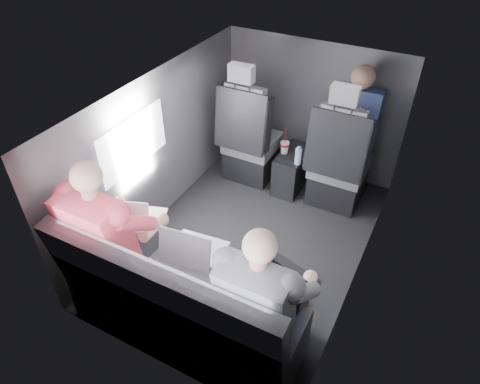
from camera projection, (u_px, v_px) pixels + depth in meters
The scene contains 20 objects.
floor at pixel (252, 240), 3.72m from camera, with size 2.60×2.60×0.00m, color black.
ceiling at pixel (255, 97), 2.89m from camera, with size 2.60×2.60×0.00m, color #B2B2AD.
panel_left at pixel (159, 149), 3.63m from camera, with size 0.02×2.60×1.35m, color #56565B.
panel_right at pixel (369, 213), 2.97m from camera, with size 0.02×2.60×1.35m, color #56565B.
panel_front at pixel (312, 109), 4.21m from camera, with size 1.80×0.02×1.35m, color #56565B.
panel_back at pixel (151, 298), 2.40m from camera, with size 1.80×0.02×1.35m, color #56565B.
side_window at pixel (134, 143), 3.28m from camera, with size 0.02×0.75×0.42m, color white.
seatbelt at pixel (338, 138), 3.53m from camera, with size 0.05×0.01×0.65m, color black.
front_seat_left at pixel (250, 143), 4.22m from camera, with size 0.52×0.58×1.26m.
front_seat_right at pixel (338, 167), 3.89m from camera, with size 0.52×0.58×1.26m.
center_console at pixel (292, 170), 4.21m from camera, with size 0.24×0.48×0.41m.
rear_bench at pixel (180, 308), 2.79m from camera, with size 1.60×0.57×0.92m.
soda_cup at pixel (285, 147), 4.05m from camera, with size 0.09×0.09×0.26m.
water_bottle at pixel (298, 156), 3.90m from camera, with size 0.06×0.06×0.18m.
laptop_white at pixel (136, 217), 3.00m from camera, with size 0.38×0.40×0.24m.
laptop_silver at pixel (194, 249), 2.76m from camera, with size 0.38×0.35×0.25m.
laptop_black at pixel (284, 279), 2.56m from camera, with size 0.40×0.40×0.25m.
passenger_rear_left at pixel (115, 234), 2.85m from camera, with size 0.54×0.65×1.28m.
passenger_rear_right at pixel (265, 298), 2.45m from camera, with size 0.50×0.62×1.23m.
passenger_front_right at pixel (355, 121), 3.85m from camera, with size 0.41×0.41×0.85m.
Camera 1 is at (1.15, -2.42, 2.62)m, focal length 32.00 mm.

